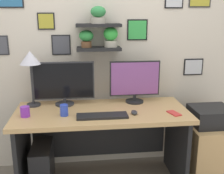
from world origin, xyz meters
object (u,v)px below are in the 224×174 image
(drawer_cabinet, at_px, (207,150))
(computer_tower_left, at_px, (43,168))
(printer, at_px, (211,116))
(monitor_left, at_px, (64,83))
(coffee_mug, at_px, (25,112))
(monitor_right, at_px, (135,81))
(desk, at_px, (102,129))
(cell_phone, at_px, (174,113))
(pen_cup, at_px, (64,110))
(computer_mouse, at_px, (134,112))
(desk_lamp, at_px, (30,62))
(keyboard, at_px, (102,116))

(drawer_cabinet, relative_size, computer_tower_left, 1.27)
(printer, relative_size, computer_tower_left, 0.86)
(monitor_left, bearing_deg, coffee_mug, -138.02)
(printer, bearing_deg, monitor_left, 171.47)
(monitor_right, bearing_deg, computer_tower_left, -164.63)
(desk, distance_m, cell_phone, 0.70)
(pen_cup, xyz_separation_m, computer_tower_left, (-0.23, 0.06, -0.58))
(computer_mouse, xyz_separation_m, computer_tower_left, (-0.84, 0.09, -0.54))
(drawer_cabinet, bearing_deg, desk_lamp, 173.06)
(desk, distance_m, monitor_right, 0.57)
(desk, height_order, desk_lamp, desk_lamp)
(computer_tower_left, bearing_deg, keyboard, -13.12)
(computer_mouse, relative_size, drawer_cabinet, 0.16)
(computer_mouse, height_order, cell_phone, computer_mouse)
(pen_cup, height_order, computer_tower_left, pen_cup)
(computer_mouse, bearing_deg, computer_tower_left, 173.94)
(monitor_left, distance_m, drawer_cabinet, 1.58)
(desk, distance_m, pen_cup, 0.45)
(desk_lamp, xyz_separation_m, drawer_cabinet, (1.70, -0.21, -0.90))
(desk_lamp, bearing_deg, desk, -13.96)
(monitor_right, height_order, keyboard, monitor_right)
(computer_mouse, height_order, pen_cup, pen_cup)
(monitor_left, relative_size, monitor_right, 1.17)
(coffee_mug, bearing_deg, pen_cup, -2.70)
(desk, relative_size, computer_mouse, 17.59)
(desk_lamp, height_order, coffee_mug, desk_lamp)
(computer_mouse, relative_size, cell_phone, 0.64)
(desk, bearing_deg, cell_phone, -18.36)
(computer_mouse, height_order, computer_tower_left, computer_mouse)
(computer_mouse, bearing_deg, desk, 147.85)
(monitor_right, relative_size, desk_lamp, 0.94)
(monitor_left, xyz_separation_m, desk_lamp, (-0.30, -0.00, 0.21))
(desk_lamp, height_order, printer, desk_lamp)
(keyboard, xyz_separation_m, coffee_mug, (-0.66, 0.09, 0.04))
(computer_mouse, height_order, printer, computer_mouse)
(computer_mouse, height_order, drawer_cabinet, computer_mouse)
(keyboard, relative_size, coffee_mug, 4.89)
(cell_phone, xyz_separation_m, printer, (0.43, 0.16, -0.11))
(desk_lamp, relative_size, coffee_mug, 5.88)
(desk, bearing_deg, desk_lamp, 166.04)
(cell_phone, height_order, drawer_cabinet, cell_phone)
(monitor_right, distance_m, computer_tower_left, 1.20)
(monitor_left, height_order, pen_cup, monitor_left)
(pen_cup, relative_size, computer_tower_left, 0.23)
(desk_lamp, bearing_deg, computer_tower_left, -71.76)
(pen_cup, bearing_deg, coffee_mug, 177.30)
(desk, relative_size, monitor_right, 3.19)
(desk, height_order, printer, desk)
(monitor_right, xyz_separation_m, coffee_mug, (-1.01, -0.29, -0.17))
(keyboard, bearing_deg, computer_tower_left, 166.88)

